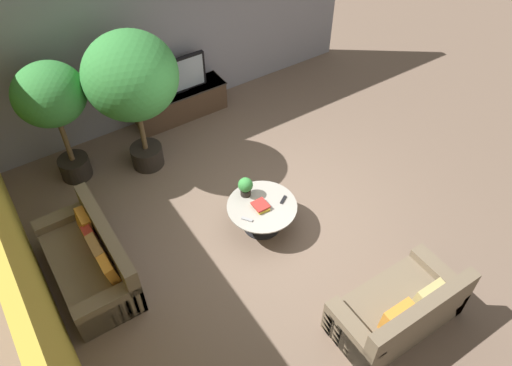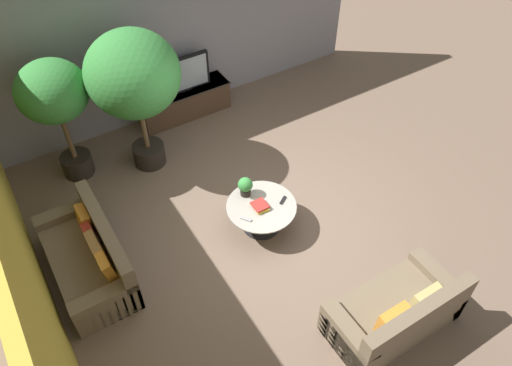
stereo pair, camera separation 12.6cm
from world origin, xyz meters
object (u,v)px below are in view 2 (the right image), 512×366
object	(u,v)px
potted_palm_corner	(134,78)
potted_plant_tabletop	(245,186)
coffee_table	(261,212)
media_console	(184,102)
couch_near_entry	(395,313)
television	(181,75)
couch_by_wall	(90,259)
potted_palm_tall	(54,98)

from	to	relation	value
potted_palm_corner	potted_plant_tabletop	world-z (taller)	potted_palm_corner
coffee_table	potted_plant_tabletop	world-z (taller)	potted_plant_tabletop
media_console	potted_palm_corner	world-z (taller)	potted_palm_corner
couch_near_entry	potted_palm_corner	xyz separation A→B (m)	(-1.35, 4.38, 1.37)
coffee_table	media_console	bearing A→B (deg)	85.55
media_console	coffee_table	size ratio (longest dim) A/B	1.69
couch_near_entry	potted_plant_tabletop	distance (m)	2.63
media_console	couch_near_entry	distance (m)	5.24
media_console	couch_near_entry	bearing A→B (deg)	-86.87
television	coffee_table	world-z (taller)	television
couch_by_wall	television	bearing A→B (deg)	133.82
potted_palm_tall	potted_plant_tabletop	distance (m)	3.01
television	couch_by_wall	distance (m)	3.65
media_console	couch_by_wall	xyz separation A→B (m)	(-2.60, -2.50, 0.01)
media_console	potted_plant_tabletop	world-z (taller)	potted_plant_tabletop
potted_palm_corner	coffee_table	bearing A→B (deg)	-68.81
media_console	potted_palm_corner	size ratio (longest dim) A/B	0.72
couch_near_entry	potted_palm_corner	world-z (taller)	potted_palm_corner
media_console	potted_palm_tall	xyz separation A→B (m)	(-2.15, -0.47, 1.20)
television	couch_by_wall	bearing A→B (deg)	-136.18
media_console	couch_near_entry	size ratio (longest dim) A/B	1.05
couch_by_wall	potted_palm_tall	xyz separation A→B (m)	(0.45, 2.02, 1.18)
coffee_table	potted_palm_tall	size ratio (longest dim) A/B	0.49
coffee_table	potted_plant_tabletop	size ratio (longest dim) A/B	3.29
coffee_table	couch_near_entry	distance (m)	2.28
couch_near_entry	potted_palm_tall	world-z (taller)	potted_palm_tall
coffee_table	couch_near_entry	bearing A→B (deg)	-76.86
media_console	television	xyz separation A→B (m)	(0.00, -0.00, 0.58)
couch_by_wall	potted_palm_corner	bearing A→B (deg)	136.97
media_console	potted_palm_tall	world-z (taller)	potted_palm_tall
potted_plant_tabletop	couch_near_entry	bearing A→B (deg)	-76.81
television	potted_palm_tall	bearing A→B (deg)	-167.68
couch_by_wall	potted_palm_corner	size ratio (longest dim) A/B	0.75
television	potted_plant_tabletop	distance (m)	2.72
coffee_table	couch_near_entry	size ratio (longest dim) A/B	0.62
potted_palm_corner	television	bearing A→B (deg)	38.65
television	coffee_table	xyz separation A→B (m)	(-0.23, -3.00, -0.55)
media_console	potted_plant_tabletop	bearing A→B (deg)	-96.56
potted_plant_tabletop	coffee_table	bearing A→B (deg)	-76.49
media_console	television	distance (m)	0.58
television	couch_near_entry	xyz separation A→B (m)	(0.29, -5.23, -0.57)
couch_by_wall	potted_palm_tall	bearing A→B (deg)	167.53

